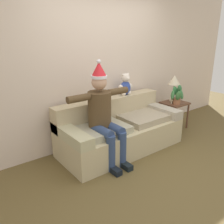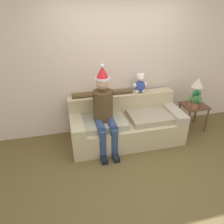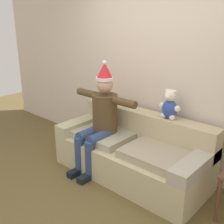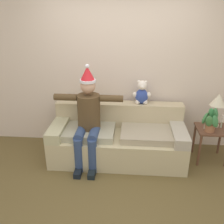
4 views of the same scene
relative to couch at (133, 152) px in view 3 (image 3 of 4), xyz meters
The scene contains 5 objects.
ground_plane 1.07m from the couch, 90.00° to the right, with size 10.00×10.00×0.00m, color brown.
back_wall 1.16m from the couch, 90.00° to the left, with size 7.00×0.10×2.70m, color beige.
couch is the anchor object (origin of this frame).
person_seated 0.64m from the couch, 159.48° to the right, with size 1.02×0.77×1.50m.
teddy_bear 0.80m from the couch, 37.72° to the left, with size 0.29×0.17×0.38m.
Camera 3 is at (2.01, -1.63, 2.03)m, focal length 44.48 mm.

